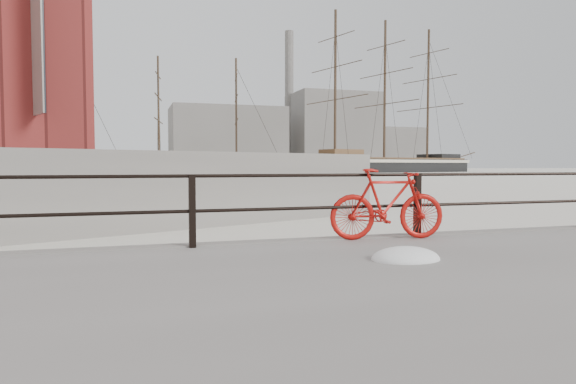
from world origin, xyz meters
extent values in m
imported|color=#B5110C|center=(-4.08, -0.25, 0.89)|extent=(1.80, 0.51, 1.08)
ellipsoid|color=white|center=(-4.67, -1.81, 0.50)|extent=(0.85, 0.67, 0.31)
cube|color=gray|center=(20.00, 140.00, 9.00)|extent=(32.00, 18.00, 18.00)
cube|color=gray|center=(55.00, 145.00, 12.00)|extent=(26.00, 20.00, 24.00)
cube|color=gray|center=(78.00, 150.00, 7.00)|extent=(20.00, 16.00, 14.00)
cylinder|color=gray|center=(42.00, 150.00, 22.00)|extent=(2.80, 2.80, 44.00)
camera|label=1|loc=(-7.84, -7.19, 1.48)|focal=32.00mm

